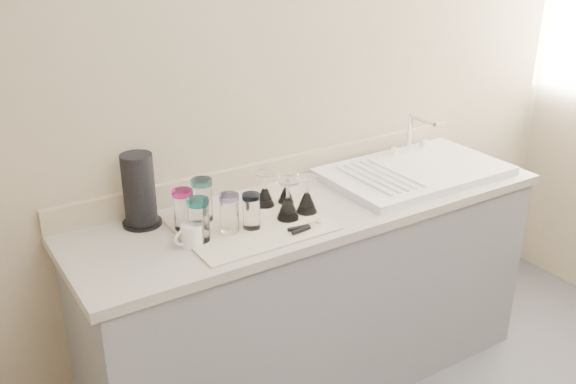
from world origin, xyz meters
TOP-DOWN VIEW (x-y plane):
  - counter_unit at (0.00, 1.20)m, footprint 2.06×0.62m
  - sink_unit at (0.55, 1.20)m, footprint 0.82×0.50m
  - dish_towel at (-0.33, 1.14)m, footprint 0.55×0.42m
  - tumbler_teal at (-0.56, 1.25)m, footprint 0.08×0.08m
  - tumbler_cyan at (-0.47, 1.28)m, footprint 0.08×0.08m
  - tumbler_magenta at (-0.55, 1.13)m, footprint 0.08×0.08m
  - tumbler_blue at (-0.43, 1.14)m, footprint 0.07×0.07m
  - tumbler_lavender at (-0.35, 1.12)m, footprint 0.07×0.07m
  - goblet_back_left at (-0.20, 1.27)m, footprint 0.08×0.08m
  - goblet_back_right at (-0.11, 1.25)m, footprint 0.07×0.07m
  - goblet_front_left at (-0.19, 1.11)m, footprint 0.09×0.09m
  - goblet_front_right at (-0.09, 1.12)m, footprint 0.09×0.09m
  - can_opener at (-0.18, 1.00)m, footprint 0.13×0.05m
  - white_mug at (-0.59, 1.13)m, footprint 0.12×0.09m
  - paper_towel_roll at (-0.68, 1.38)m, footprint 0.15×0.15m

SIDE VIEW (x-z plane):
  - counter_unit at x=0.00m, z-range 0.00..0.90m
  - dish_towel at x=-0.33m, z-range 0.90..0.91m
  - can_opener at x=-0.18m, z-range 0.91..0.92m
  - sink_unit at x=0.55m, z-range 0.81..1.03m
  - white_mug at x=-0.59m, z-range 0.90..0.98m
  - goblet_back_right at x=-0.11m, z-range 0.89..1.01m
  - goblet_back_left at x=-0.20m, z-range 0.88..1.03m
  - goblet_front_right at x=-0.09m, z-range 0.88..1.04m
  - goblet_front_left at x=-0.19m, z-range 0.88..1.04m
  - tumbler_lavender at x=-0.35m, z-range 0.91..1.05m
  - tumbler_blue at x=-0.43m, z-range 0.91..1.06m
  - tumbler_teal at x=-0.56m, z-range 0.91..1.06m
  - tumbler_magenta at x=-0.55m, z-range 0.91..1.07m
  - tumbler_cyan at x=-0.47m, z-range 0.91..1.07m
  - paper_towel_roll at x=-0.68m, z-range 0.90..1.18m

